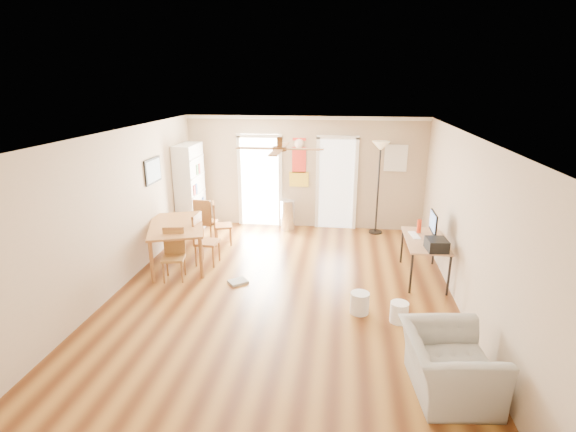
# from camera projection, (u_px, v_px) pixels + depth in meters

# --- Properties ---
(floor) EXTENTS (7.00, 7.00, 0.00)m
(floor) POSITION_uv_depth(u_px,v_px,m) (283.00, 293.00, 7.12)
(floor) COLOR brown
(floor) RESTS_ON ground
(ceiling) EXTENTS (5.50, 7.00, 0.00)m
(ceiling) POSITION_uv_depth(u_px,v_px,m) (283.00, 134.00, 6.34)
(ceiling) COLOR silver
(ceiling) RESTS_ON floor
(wall_back) EXTENTS (5.50, 0.04, 2.60)m
(wall_back) POSITION_uv_depth(u_px,v_px,m) (304.00, 173.00, 10.04)
(wall_back) COLOR beige
(wall_back) RESTS_ON floor
(wall_front) EXTENTS (5.50, 0.04, 2.60)m
(wall_front) POSITION_uv_depth(u_px,v_px,m) (220.00, 351.00, 3.42)
(wall_front) COLOR beige
(wall_front) RESTS_ON floor
(wall_left) EXTENTS (0.04, 7.00, 2.60)m
(wall_left) POSITION_uv_depth(u_px,v_px,m) (117.00, 212.00, 7.07)
(wall_left) COLOR beige
(wall_left) RESTS_ON floor
(wall_right) EXTENTS (0.04, 7.00, 2.60)m
(wall_right) POSITION_uv_depth(u_px,v_px,m) (467.00, 226.00, 6.38)
(wall_right) COLOR beige
(wall_right) RESTS_ON floor
(crown_molding) EXTENTS (5.50, 7.00, 0.08)m
(crown_molding) POSITION_uv_depth(u_px,v_px,m) (283.00, 137.00, 6.35)
(crown_molding) COLOR white
(crown_molding) RESTS_ON wall_back
(kitchen_doorway) EXTENTS (0.90, 0.10, 2.10)m
(kitchen_doorway) POSITION_uv_depth(u_px,v_px,m) (260.00, 182.00, 10.23)
(kitchen_doorway) COLOR white
(kitchen_doorway) RESTS_ON wall_back
(bathroom_doorway) EXTENTS (0.80, 0.10, 2.10)m
(bathroom_doorway) POSITION_uv_depth(u_px,v_px,m) (336.00, 185.00, 10.00)
(bathroom_doorway) COLOR white
(bathroom_doorway) RESTS_ON wall_back
(wall_decal) EXTENTS (0.46, 0.03, 1.10)m
(wall_decal) POSITION_uv_depth(u_px,v_px,m) (299.00, 162.00, 9.96)
(wall_decal) COLOR red
(wall_decal) RESTS_ON wall_back
(ac_grille) EXTENTS (0.50, 0.04, 0.60)m
(ac_grille) POSITION_uv_depth(u_px,v_px,m) (396.00, 158.00, 9.63)
(ac_grille) COLOR white
(ac_grille) RESTS_ON wall_back
(framed_poster) EXTENTS (0.04, 0.66, 0.48)m
(framed_poster) POSITION_uv_depth(u_px,v_px,m) (153.00, 171.00, 8.27)
(framed_poster) COLOR black
(framed_poster) RESTS_ON wall_left
(ceiling_fan) EXTENTS (1.24, 1.24, 0.20)m
(ceiling_fan) POSITION_uv_depth(u_px,v_px,m) (280.00, 149.00, 6.11)
(ceiling_fan) COLOR #593819
(ceiling_fan) RESTS_ON ceiling
(bookshelf) EXTENTS (0.63, 0.98, 2.02)m
(bookshelf) POSITION_uv_depth(u_px,v_px,m) (190.00, 189.00, 9.76)
(bookshelf) COLOR silver
(bookshelf) RESTS_ON floor
(dining_table) EXTENTS (1.44, 1.82, 0.80)m
(dining_table) POSITION_uv_depth(u_px,v_px,m) (178.00, 244.00, 8.16)
(dining_table) COLOR #9D6232
(dining_table) RESTS_ON floor
(dining_chair_right_a) EXTENTS (0.47, 0.47, 0.91)m
(dining_chair_right_a) POSITION_uv_depth(u_px,v_px,m) (223.00, 223.00, 9.15)
(dining_chair_right_a) COLOR #996331
(dining_chair_right_a) RESTS_ON floor
(dining_chair_right_b) EXTENTS (0.42, 0.42, 0.98)m
(dining_chair_right_b) POSITION_uv_depth(u_px,v_px,m) (207.00, 239.00, 8.14)
(dining_chair_right_b) COLOR brown
(dining_chair_right_b) RESTS_ON floor
(dining_chair_near) EXTENTS (0.44, 0.44, 0.91)m
(dining_chair_near) POSITION_uv_depth(u_px,v_px,m) (173.00, 255.00, 7.49)
(dining_chair_near) COLOR #A17234
(dining_chair_near) RESTS_ON floor
(dining_chair_far) EXTENTS (0.43, 0.43, 0.95)m
(dining_chair_far) POSITION_uv_depth(u_px,v_px,m) (206.00, 220.00, 9.34)
(dining_chair_far) COLOR olive
(dining_chair_far) RESTS_ON floor
(trash_can) EXTENTS (0.40, 0.40, 0.71)m
(trash_can) POSITION_uv_depth(u_px,v_px,m) (288.00, 215.00, 10.06)
(trash_can) COLOR silver
(trash_can) RESTS_ON floor
(torchiere_lamp) EXTENTS (0.50, 0.50, 2.10)m
(torchiere_lamp) POSITION_uv_depth(u_px,v_px,m) (378.00, 188.00, 9.65)
(torchiere_lamp) COLOR black
(torchiere_lamp) RESTS_ON floor
(computer_desk) EXTENTS (0.67, 1.35, 0.72)m
(computer_desk) POSITION_uv_depth(u_px,v_px,m) (423.00, 259.00, 7.58)
(computer_desk) COLOR tan
(computer_desk) RESTS_ON floor
(imac) EXTENTS (0.20, 0.53, 0.49)m
(imac) POSITION_uv_depth(u_px,v_px,m) (433.00, 226.00, 7.40)
(imac) COLOR black
(imac) RESTS_ON computer_desk
(keyboard) EXTENTS (0.18, 0.40, 0.01)m
(keyboard) POSITION_uv_depth(u_px,v_px,m) (414.00, 235.00, 7.67)
(keyboard) COLOR white
(keyboard) RESTS_ON computer_desk
(printer) EXTENTS (0.35, 0.40, 0.19)m
(printer) POSITION_uv_depth(u_px,v_px,m) (437.00, 245.00, 6.98)
(printer) COLOR black
(printer) RESTS_ON computer_desk
(orange_bottle) EXTENTS (0.09, 0.09, 0.24)m
(orange_bottle) POSITION_uv_depth(u_px,v_px,m) (419.00, 226.00, 7.78)
(orange_bottle) COLOR red
(orange_bottle) RESTS_ON computer_desk
(wastebasket_a) EXTENTS (0.36, 0.36, 0.33)m
(wastebasket_a) POSITION_uv_depth(u_px,v_px,m) (360.00, 303.00, 6.47)
(wastebasket_a) COLOR silver
(wastebasket_a) RESTS_ON floor
(wastebasket_b) EXTENTS (0.32, 0.32, 0.30)m
(wastebasket_b) POSITION_uv_depth(u_px,v_px,m) (399.00, 312.00, 6.24)
(wastebasket_b) COLOR white
(wastebasket_b) RESTS_ON floor
(floor_cloth) EXTENTS (0.39, 0.38, 0.04)m
(floor_cloth) POSITION_uv_depth(u_px,v_px,m) (238.00, 282.00, 7.47)
(floor_cloth) COLOR gray
(floor_cloth) RESTS_ON floor
(armchair) EXTENTS (1.05, 1.17, 0.69)m
(armchair) POSITION_uv_depth(u_px,v_px,m) (449.00, 365.00, 4.77)
(armchair) COLOR #9FA09A
(armchair) RESTS_ON floor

